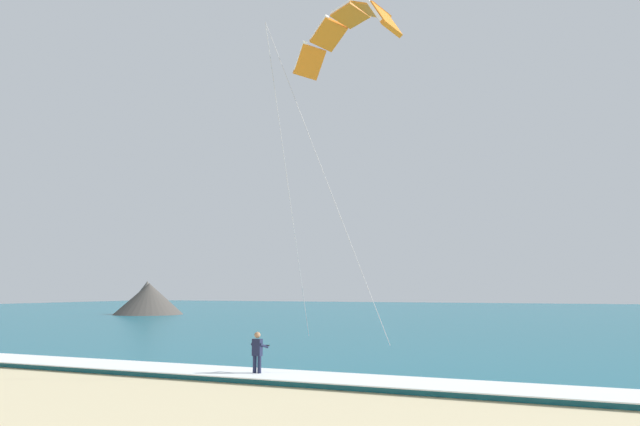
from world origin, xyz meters
name	(u,v)px	position (x,y,z in m)	size (l,w,h in m)	color
sea	(479,314)	(0.00, 74.62, 0.10)	(200.00, 120.00, 0.20)	#146075
surf_foam	(262,374)	(0.00, 15.62, 0.22)	(200.00, 2.47, 0.04)	white
surfboard	(257,379)	(-0.15, 15.55, 0.03)	(0.57, 1.43, 0.09)	#E04C38
kitesurfer	(257,353)	(-0.15, 15.57, 0.94)	(0.55, 0.55, 1.69)	#191E38
kite_primary	(346,29)	(2.08, 19.02, 14.28)	(5.87, 5.13, 14.06)	orange
headland_left	(148,299)	(-37.07, 55.84, 2.03)	(8.78, 8.78, 4.25)	#56514C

